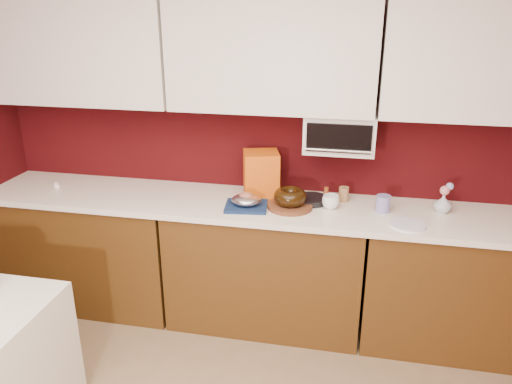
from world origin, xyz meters
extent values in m
cube|color=#3C080A|center=(0.00, 2.25, 1.25)|extent=(4.00, 0.02, 2.50)
cube|color=#4E300F|center=(-1.33, 1.94, 0.43)|extent=(1.31, 0.58, 0.86)
cube|color=#4E300F|center=(0.00, 1.94, 0.43)|extent=(1.31, 0.58, 0.86)
cube|color=#4E300F|center=(1.33, 1.94, 0.43)|extent=(1.31, 0.58, 0.86)
cube|color=white|center=(0.00, 1.94, 0.88)|extent=(4.00, 0.62, 0.04)
cube|color=white|center=(-1.33, 2.08, 1.85)|extent=(1.31, 0.33, 0.70)
cube|color=white|center=(0.00, 2.08, 1.85)|extent=(1.31, 0.33, 0.70)
cube|color=white|center=(1.33, 2.08, 1.85)|extent=(1.31, 0.33, 0.70)
cube|color=white|center=(0.45, 2.10, 1.38)|extent=(0.45, 0.30, 0.25)
cube|color=black|center=(0.45, 1.94, 1.38)|extent=(0.40, 0.02, 0.18)
cylinder|color=silver|center=(0.45, 1.93, 1.30)|extent=(0.42, 0.02, 0.02)
cylinder|color=brown|center=(0.16, 1.91, 0.91)|extent=(0.30, 0.30, 0.03)
torus|color=black|center=(0.16, 1.91, 0.98)|extent=(0.27, 0.27, 0.09)
cube|color=navy|center=(-0.12, 1.85, 0.91)|extent=(0.30, 0.26, 0.02)
ellipsoid|color=silver|center=(-0.12, 1.85, 0.96)|extent=(0.21, 0.19, 0.07)
ellipsoid|color=#AC664E|center=(-0.12, 1.85, 0.98)|extent=(0.10, 0.08, 0.06)
cube|color=#C1350C|center=(-0.06, 2.08, 1.06)|extent=(0.28, 0.27, 0.32)
cylinder|color=black|center=(0.29, 2.03, 0.92)|extent=(0.28, 0.28, 0.04)
imported|color=white|center=(0.42, 1.95, 0.95)|extent=(0.11, 0.11, 0.11)
cylinder|color=navy|center=(0.76, 1.97, 0.95)|extent=(0.11, 0.11, 0.11)
imported|color=silver|center=(1.13, 2.04, 0.97)|extent=(0.12, 0.12, 0.13)
sphere|color=pink|center=(1.13, 2.04, 1.05)|extent=(0.06, 0.06, 0.06)
sphere|color=#8CA7E1|center=(1.16, 2.06, 1.07)|extent=(0.05, 0.05, 0.05)
cylinder|color=white|center=(0.90, 1.78, 0.91)|extent=(0.29, 0.29, 0.01)
cylinder|color=#93441A|center=(0.38, 2.09, 0.95)|extent=(0.04, 0.04, 0.09)
cylinder|color=#9A7046|center=(0.50, 2.09, 0.95)|extent=(0.07, 0.07, 0.10)
ellipsoid|color=white|center=(-1.54, 1.92, 0.92)|extent=(0.06, 0.05, 0.04)
ellipsoid|color=white|center=(-1.56, 1.96, 0.92)|extent=(0.05, 0.04, 0.04)
camera|label=1|loc=(0.55, -1.09, 2.17)|focal=35.00mm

